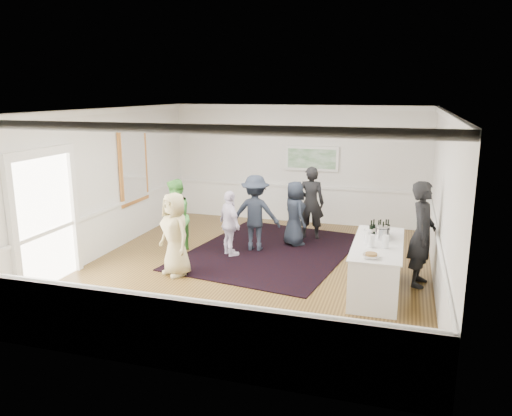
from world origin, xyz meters
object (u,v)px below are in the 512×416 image
(serving_table, at_px, (377,267))
(bartender, at_px, (422,234))
(guest_dark_a, at_px, (255,213))
(guest_tan, at_px, (175,234))
(guest_green, at_px, (175,217))
(ice_bucket, at_px, (382,233))
(guest_dark_b, at_px, (311,203))
(guest_navy, at_px, (295,214))
(guest_lilac, at_px, (230,224))
(nut_bowl, at_px, (371,255))

(serving_table, height_order, bartender, bartender)
(guest_dark_a, bearing_deg, guest_tan, 56.27)
(bartender, bearing_deg, guest_green, 93.76)
(guest_dark_a, xyz_separation_m, ice_bucket, (2.85, -1.47, 0.17))
(guest_tan, distance_m, guest_green, 1.34)
(guest_dark_b, relative_size, guest_navy, 1.18)
(bartender, relative_size, guest_dark_a, 1.14)
(guest_tan, height_order, guest_green, guest_green)
(guest_tan, relative_size, guest_navy, 1.09)
(bartender, bearing_deg, guest_navy, 65.68)
(guest_lilac, bearing_deg, guest_navy, -89.80)
(bartender, relative_size, guest_dark_b, 1.10)
(ice_bucket, bearing_deg, guest_tan, -172.90)
(serving_table, bearing_deg, ice_bucket, 77.30)
(serving_table, height_order, guest_tan, guest_tan)
(guest_navy, bearing_deg, guest_lilac, 95.71)
(guest_green, bearing_deg, guest_dark_b, 116.81)
(guest_tan, bearing_deg, guest_dark_a, 93.43)
(guest_tan, xyz_separation_m, guest_green, (-0.57, 1.21, 0.01))
(guest_dark_a, relative_size, guest_navy, 1.14)
(guest_lilac, bearing_deg, guest_tan, 110.55)
(serving_table, xyz_separation_m, guest_green, (-4.42, 0.95, 0.38))
(bartender, xyz_separation_m, guest_green, (-5.17, 0.36, -0.14))
(guest_green, xyz_separation_m, nut_bowl, (4.36, -1.82, 0.12))
(guest_green, distance_m, guest_dark_a, 1.79)
(bartender, relative_size, nut_bowl, 6.85)
(bartender, xyz_separation_m, guest_lilac, (-3.96, 0.55, -0.26))
(guest_green, height_order, ice_bucket, guest_green)
(serving_table, height_order, guest_dark_b, guest_dark_b)
(serving_table, xyz_separation_m, guest_lilac, (-3.21, 1.14, 0.27))
(bartender, distance_m, ice_bucket, 0.79)
(bartender, xyz_separation_m, guest_tan, (-4.60, -0.85, -0.16))
(guest_green, relative_size, nut_bowl, 5.85)
(guest_navy, bearing_deg, guest_dark_a, 90.37)
(guest_green, distance_m, guest_navy, 2.76)
(serving_table, distance_m, ice_bucket, 0.62)
(serving_table, height_order, guest_dark_a, guest_dark_a)
(guest_tan, bearing_deg, guest_green, 147.16)
(guest_tan, height_order, guest_lilac, guest_tan)
(ice_bucket, xyz_separation_m, nut_bowl, (-0.11, -1.09, -0.08))
(guest_navy, height_order, nut_bowl, guest_navy)
(ice_bucket, bearing_deg, guest_lilac, 164.32)
(guest_navy, xyz_separation_m, nut_bowl, (1.97, -3.20, 0.20))
(guest_green, distance_m, guest_dark_b, 3.33)
(guest_green, height_order, guest_dark_b, guest_dark_b)
(ice_bucket, relative_size, nut_bowl, 0.90)
(bartender, distance_m, guest_lilac, 4.01)
(guest_navy, bearing_deg, guest_green, 80.56)
(serving_table, distance_m, guest_lilac, 3.42)
(guest_tan, relative_size, guest_dark_a, 0.96)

